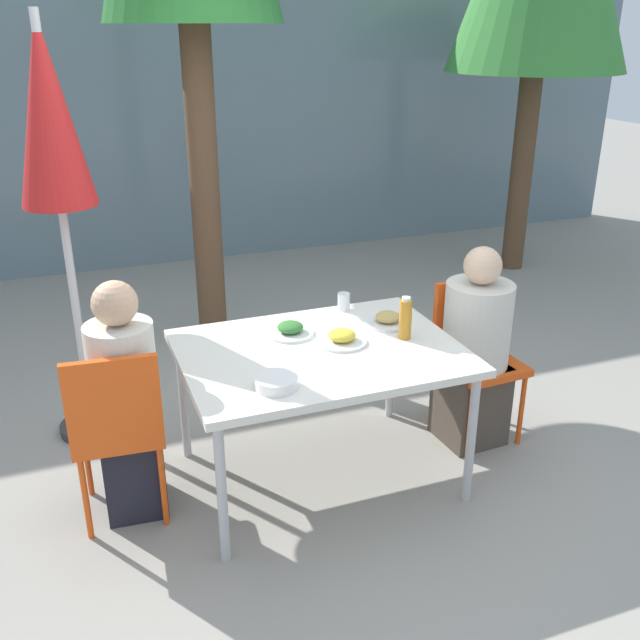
% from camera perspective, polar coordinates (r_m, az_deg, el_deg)
% --- Properties ---
extents(ground_plane, '(24.00, 24.00, 0.00)m').
position_cam_1_polar(ground_plane, '(3.79, 0.00, -12.36)').
color(ground_plane, gray).
extents(building_facade, '(10.00, 0.20, 3.00)m').
position_cam_1_polar(building_facade, '(7.00, -12.08, 16.63)').
color(building_facade, slate).
rests_on(building_facade, ground).
extents(dining_table, '(1.33, 0.99, 0.73)m').
position_cam_1_polar(dining_table, '(3.45, 0.00, -3.12)').
color(dining_table, silver).
rests_on(dining_table, ground).
extents(chair_left, '(0.43, 0.43, 0.89)m').
position_cam_1_polar(chair_left, '(3.34, -15.94, -7.91)').
color(chair_left, '#E54C14').
rests_on(chair_left, ground).
extents(person_left, '(0.30, 0.30, 1.16)m').
position_cam_1_polar(person_left, '(3.40, -15.19, -6.69)').
color(person_left, black).
rests_on(person_left, ground).
extents(chair_right, '(0.42, 0.42, 0.89)m').
position_cam_1_polar(chair_right, '(4.03, 12.18, -2.08)').
color(chair_right, '#E54C14').
rests_on(chair_right, ground).
extents(person_right, '(0.36, 0.36, 1.13)m').
position_cam_1_polar(person_right, '(3.95, 12.26, -2.66)').
color(person_right, '#473D33').
rests_on(person_right, ground).
extents(closed_umbrella, '(0.38, 0.38, 2.25)m').
position_cam_1_polar(closed_umbrella, '(3.83, -20.72, 13.87)').
color(closed_umbrella, '#333333').
rests_on(closed_umbrella, ground).
extents(plate_0, '(0.24, 0.24, 0.07)m').
position_cam_1_polar(plate_0, '(3.58, -2.39, -0.80)').
color(plate_0, white).
rests_on(plate_0, dining_table).
extents(plate_1, '(0.24, 0.24, 0.07)m').
position_cam_1_polar(plate_1, '(3.71, 5.45, 0.03)').
color(plate_1, white).
rests_on(plate_1, dining_table).
extents(plate_2, '(0.25, 0.25, 0.07)m').
position_cam_1_polar(plate_2, '(3.48, 1.75, -1.45)').
color(plate_2, white).
rests_on(plate_2, dining_table).
extents(bottle, '(0.06, 0.06, 0.22)m').
position_cam_1_polar(bottle, '(3.53, 6.84, 0.12)').
color(bottle, '#B7751E').
rests_on(bottle, dining_table).
extents(drinking_cup, '(0.07, 0.07, 0.10)m').
position_cam_1_polar(drinking_cup, '(3.87, 1.91, 1.48)').
color(drinking_cup, white).
rests_on(drinking_cup, dining_table).
extents(salad_bowl, '(0.19, 0.19, 0.05)m').
position_cam_1_polar(salad_bowl, '(3.07, -3.52, -5.01)').
color(salad_bowl, white).
rests_on(salad_bowl, dining_table).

